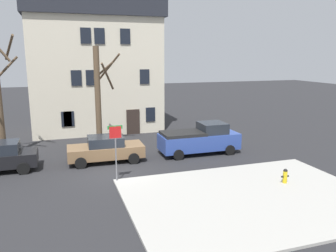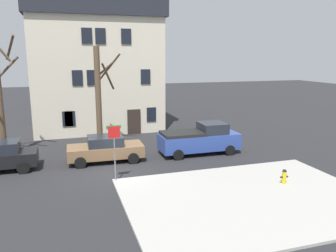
# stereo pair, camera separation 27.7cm
# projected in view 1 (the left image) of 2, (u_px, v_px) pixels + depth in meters

# --- Properties ---
(ground_plane) EXTENTS (120.00, 120.00, 0.00)m
(ground_plane) POSITION_uv_depth(u_px,v_px,m) (114.00, 174.00, 18.89)
(ground_plane) COLOR #262628
(sidewalk_slab) EXTENTS (11.43, 8.32, 0.12)m
(sidewalk_slab) POSITION_uv_depth(u_px,v_px,m) (251.00, 198.00, 15.53)
(sidewalk_slab) COLOR #A8A59E
(sidewalk_slab) RESTS_ON ground_plane
(building_main) EXTENTS (11.25, 6.50, 11.74)m
(building_main) POSITION_uv_depth(u_px,v_px,m) (95.00, 62.00, 29.28)
(building_main) COLOR beige
(building_main) RESTS_ON ground_plane
(tree_bare_mid) EXTENTS (1.85, 2.84, 7.15)m
(tree_bare_mid) POSITION_uv_depth(u_px,v_px,m) (99.00, 95.00, 23.64)
(tree_bare_mid) COLOR brown
(tree_bare_mid) RESTS_ON ground_plane
(car_brown_sedan) EXTENTS (4.67, 2.22, 1.62)m
(car_brown_sedan) POSITION_uv_depth(u_px,v_px,m) (106.00, 149.00, 20.88)
(car_brown_sedan) COLOR brown
(car_brown_sedan) RESTS_ON ground_plane
(pickup_truck_blue) EXTENTS (5.35, 2.24, 2.06)m
(pickup_truck_blue) POSITION_uv_depth(u_px,v_px,m) (200.00, 139.00, 22.64)
(pickup_truck_blue) COLOR #2D4799
(pickup_truck_blue) RESTS_ON ground_plane
(fire_hydrant) EXTENTS (0.42, 0.22, 0.75)m
(fire_hydrant) POSITION_uv_depth(u_px,v_px,m) (285.00, 176.00, 17.10)
(fire_hydrant) COLOR gold
(fire_hydrant) RESTS_ON sidewalk_slab
(street_sign_pole) EXTENTS (0.76, 0.07, 3.03)m
(street_sign_pole) POSITION_uv_depth(u_px,v_px,m) (116.00, 143.00, 17.11)
(street_sign_pole) COLOR slate
(street_sign_pole) RESTS_ON ground_plane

